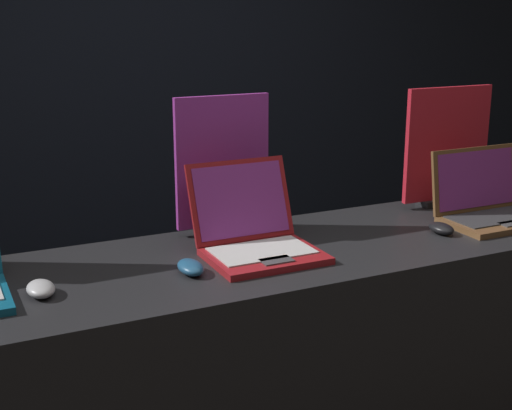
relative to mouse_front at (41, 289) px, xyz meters
name	(u,v)px	position (x,y,z in m)	size (l,w,h in m)	color
wall_back	(103,67)	(0.62, 1.78, 0.41)	(8.00, 0.05, 2.80)	black
display_counter	(252,399)	(0.62, 0.06, -0.50)	(2.19, 0.61, 0.97)	black
mouse_front	(41,289)	(0.00, 0.00, 0.00)	(0.07, 0.11, 0.04)	#B2B2B7
laptop_middle	(255,233)	(0.63, 0.06, 0.04)	(0.33, 0.35, 0.26)	maroon
mouse_middle	(191,267)	(0.40, -0.02, 0.00)	(0.07, 0.11, 0.04)	navy
promo_stand_middle	(223,168)	(0.63, 0.30, 0.19)	(0.32, 0.07, 0.44)	black
laptop_back	(489,204)	(1.51, 0.02, 0.04)	(0.37, 0.26, 0.24)	brown
mouse_back	(441,228)	(1.26, -0.03, 0.00)	(0.06, 0.10, 0.03)	black
promo_stand_back	(447,149)	(1.51, 0.26, 0.19)	(0.37, 0.07, 0.44)	black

